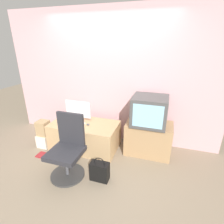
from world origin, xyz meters
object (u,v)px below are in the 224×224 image
mouse (88,124)px  handbag (100,171)px  book (42,155)px  crt_tv (150,111)px  main_monitor (78,111)px  cardboard_box_lower (45,140)px  keyboard (77,123)px  office_chair (68,151)px

mouse → handbag: (0.51, -0.71, -0.39)m
handbag → book: 1.28m
mouse → crt_tv: size_ratio=0.11×
main_monitor → cardboard_box_lower: main_monitor is taller
keyboard → book: (-0.52, -0.48, -0.52)m
main_monitor → mouse: bearing=-26.6°
crt_tv → cardboard_box_lower: crt_tv is taller
crt_tv → handbag: bearing=-122.2°
mouse → crt_tv: (1.09, 0.23, 0.32)m
main_monitor → handbag: main_monitor is taller
keyboard → cardboard_box_lower: 0.81m
crt_tv → book: crt_tv is taller
office_chair → cardboard_box_lower: (-0.89, 0.56, -0.30)m
cardboard_box_lower → book: cardboard_box_lower is taller
handbag → book: handbag is taller
cardboard_box_lower → handbag: 1.51m
handbag → book: size_ratio=2.22×
handbag → book: (-1.25, 0.23, -0.14)m
office_chair → handbag: (0.52, 0.01, -0.27)m
keyboard → handbag: keyboard is taller
cardboard_box_lower → keyboard: bearing=13.6°
keyboard → handbag: (0.73, -0.71, -0.38)m
book → keyboard: bearing=42.6°
keyboard → crt_tv: crt_tv is taller
handbag → crt_tv: bearing=57.8°
crt_tv → book: (-1.84, -0.71, -0.85)m
cardboard_box_lower → crt_tv: bearing=11.0°
mouse → keyboard: bearing=178.6°
mouse → cardboard_box_lower: (-0.90, -0.16, -0.41)m
main_monitor → book: main_monitor is taller
keyboard → crt_tv: 1.38m
crt_tv → mouse: bearing=-168.2°
main_monitor → office_chair: (0.25, -0.85, -0.31)m
handbag → cardboard_box_lower: bearing=158.8°
crt_tv → handbag: 1.31m
keyboard → mouse: size_ratio=4.39×
cardboard_box_lower → handbag: handbag is taller
keyboard → cardboard_box_lower: bearing=-166.4°
main_monitor → crt_tv: 1.36m
office_chair → cardboard_box_lower: size_ratio=3.69×
main_monitor → mouse: 0.35m
book → mouse: bearing=32.5°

